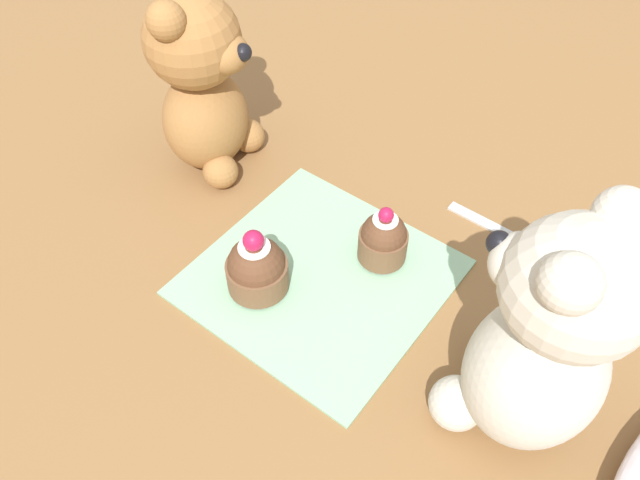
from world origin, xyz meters
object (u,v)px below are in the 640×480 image
object	(u,v)px
teddy_bear_tan	(202,83)
teaspoon	(493,226)
cupcake_near_tan_bear	(257,268)
cupcake_near_cream_bear	(383,239)
teddy_bear_cream	(544,340)

from	to	relation	value
teddy_bear_tan	teaspoon	xyz separation A→B (m)	(-0.10, 0.30, -0.10)
cupcake_near_tan_bear	cupcake_near_cream_bear	bearing A→B (deg)	144.15
cupcake_near_tan_bear	teaspoon	size ratio (longest dim) A/B	0.72
cupcake_near_cream_bear	cupcake_near_tan_bear	xyz separation A→B (m)	(0.10, -0.07, 0.00)
teddy_bear_tan	cupcake_near_tan_bear	xyz separation A→B (m)	(0.11, 0.16, -0.07)
cupcake_near_cream_bear	teddy_bear_tan	bearing A→B (deg)	-91.82
teaspoon	teddy_bear_tan	bearing A→B (deg)	18.74
teddy_bear_cream	teddy_bear_tan	world-z (taller)	teddy_bear_cream
teaspoon	cupcake_near_cream_bear	bearing A→B (deg)	57.77
teddy_bear_tan	cupcake_near_tan_bear	size ratio (longest dim) A/B	2.87
teddy_bear_tan	cupcake_near_cream_bear	world-z (taller)	teddy_bear_tan
teaspoon	cupcake_near_tan_bear	bearing A→B (deg)	56.38
cupcake_near_cream_bear	cupcake_near_tan_bear	bearing A→B (deg)	-35.85
teddy_bear_tan	teaspoon	distance (m)	0.33
teddy_bear_cream	teaspoon	size ratio (longest dim) A/B	2.23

